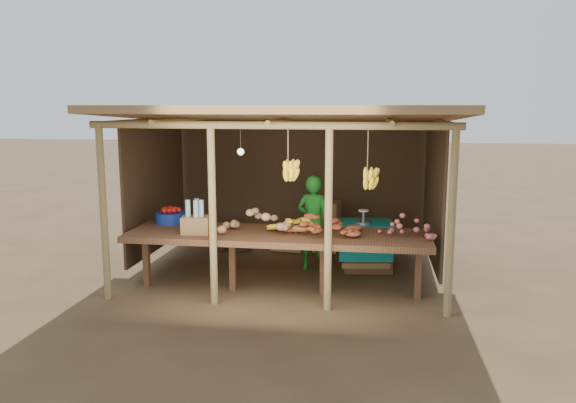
# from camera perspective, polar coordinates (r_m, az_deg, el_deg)

# --- Properties ---
(ground) EXTENTS (60.00, 60.00, 0.00)m
(ground) POSITION_cam_1_polar(r_m,az_deg,el_deg) (8.38, 0.00, -7.09)
(ground) COLOR brown
(ground) RESTS_ON ground
(stall_structure) EXTENTS (4.70, 3.50, 2.43)m
(stall_structure) POSITION_cam_1_polar(r_m,az_deg,el_deg) (8.10, 0.44, 6.18)
(stall_structure) COLOR olive
(stall_structure) RESTS_ON ground
(counter) EXTENTS (3.90, 1.05, 0.80)m
(counter) POSITION_cam_1_polar(r_m,az_deg,el_deg) (7.28, -1.09, -3.67)
(counter) COLOR brown
(counter) RESTS_ON ground
(potato_heap) EXTENTS (1.04, 0.71, 0.37)m
(potato_heap) POSITION_cam_1_polar(r_m,az_deg,el_deg) (7.28, -2.87, -1.72)
(potato_heap) COLOR #A57B55
(potato_heap) RESTS_ON counter
(sweet_potato_heap) EXTENTS (0.91, 0.58, 0.35)m
(sweet_potato_heap) POSITION_cam_1_polar(r_m,az_deg,el_deg) (7.16, 3.50, -1.96)
(sweet_potato_heap) COLOR #9D4728
(sweet_potato_heap) RESTS_ON counter
(onion_heap) EXTENTS (0.75, 0.47, 0.35)m
(onion_heap) POSITION_cam_1_polar(r_m,az_deg,el_deg) (7.11, 12.04, -2.26)
(onion_heap) COLOR #C55F60
(onion_heap) RESTS_ON counter
(banana_pile) EXTENTS (0.66, 0.44, 0.35)m
(banana_pile) POSITION_cam_1_polar(r_m,az_deg,el_deg) (7.36, 0.59, -1.64)
(banana_pile) COLOR yellow
(banana_pile) RESTS_ON counter
(tomato_basin) EXTENTS (0.43, 0.43, 0.23)m
(tomato_basin) POSITION_cam_1_polar(r_m,az_deg,el_deg) (8.03, -11.80, -1.49)
(tomato_basin) COLOR navy
(tomato_basin) RESTS_ON counter
(bottle_box) EXTENTS (0.38, 0.32, 0.44)m
(bottle_box) POSITION_cam_1_polar(r_m,az_deg,el_deg) (7.31, -9.33, -1.89)
(bottle_box) COLOR olive
(bottle_box) RESTS_ON counter
(vendor) EXTENTS (0.59, 0.46, 1.43)m
(vendor) POSITION_cam_1_polar(r_m,az_deg,el_deg) (8.28, 2.62, -2.20)
(vendor) COLOR #1A761F
(vendor) RESTS_ON ground
(tarp_crate) EXTENTS (0.86, 0.77, 0.93)m
(tarp_crate) POSITION_cam_1_polar(r_m,az_deg,el_deg) (8.49, 7.98, -4.30)
(tarp_crate) COLOR brown
(tarp_crate) RESTS_ON ground
(carton_stack) EXTENTS (1.17, 0.51, 0.84)m
(carton_stack) POSITION_cam_1_polar(r_m,az_deg,el_deg) (9.41, 2.43, -2.89)
(carton_stack) COLOR olive
(carton_stack) RESTS_ON ground
(burlap_sacks) EXTENTS (0.84, 0.44, 0.59)m
(burlap_sacks) POSITION_cam_1_polar(r_m,az_deg,el_deg) (9.53, -5.96, -3.47)
(burlap_sacks) COLOR #402E1D
(burlap_sacks) RESTS_ON ground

